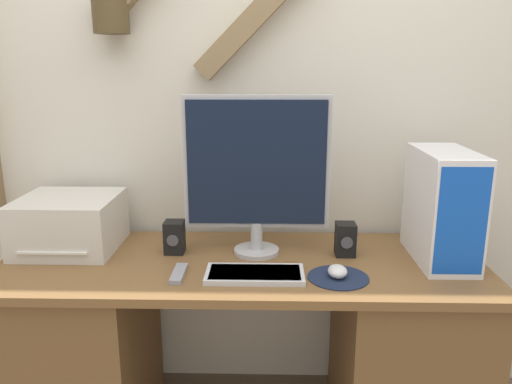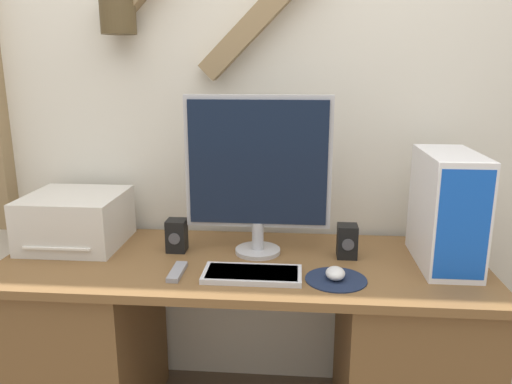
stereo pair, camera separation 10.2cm
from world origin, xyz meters
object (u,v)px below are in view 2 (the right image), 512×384
Objects in this scene: mouse at (335,273)px; computer_tower at (447,210)px; printer at (76,220)px; keyboard at (252,274)px; speaker_left at (177,235)px; remote_control at (177,272)px; speaker_right at (347,241)px; monitor at (258,168)px.

computer_tower is (0.39, 0.17, 0.17)m from mouse.
computer_tower is 1.11× the size of printer.
mouse reaches higher than keyboard.
speaker_left is at bearing 144.83° from keyboard.
printer is at bearing 176.52° from computer_tower.
remote_control is at bearing -28.98° from printer.
keyboard is 2.68× the size of speaker_right.
computer_tower is at bearing 14.60° from keyboard.
printer is 2.94× the size of speaker_right.
speaker_left is (-0.58, 0.22, 0.04)m from mouse.
printer reaches higher than remote_control.
keyboard is (-0.00, -0.22, -0.31)m from monitor.
monitor is 0.67m from computer_tower.
mouse is at bearing -39.64° from monitor.
remote_control is at bearing -169.44° from computer_tower.
printer is (-0.98, 0.26, 0.08)m from mouse.
speaker_left is at bearing -178.52° from monitor.
printer is 2.39× the size of remote_control.
printer reaches higher than mouse.
printer reaches higher than speaker_left.
monitor is at bearing 177.00° from speaker_right.
mouse is 0.66× the size of speaker_left.
keyboard is 0.91× the size of printer.
mouse is 0.66× the size of speaker_right.
monitor is at bearing 89.85° from keyboard.
speaker_left is at bearing 177.43° from computer_tower.
monitor reaches higher than computer_tower.
keyboard is at bearing -19.72° from printer.
monitor is 0.38m from keyboard.
printer is at bearing 174.36° from speaker_left.
mouse is at bearing -155.73° from computer_tower.
speaker_right is at bearing 19.35° from remote_control.
printer is at bearing 160.28° from keyboard.
mouse is 0.46m from computer_tower.
keyboard is at bearing -35.17° from speaker_left.
computer_tower is 2.65× the size of remote_control.
remote_control is at bearing -160.65° from speaker_right.
mouse is at bearing -104.84° from speaker_right.
monitor is 0.75m from printer.
speaker_left reaches higher than keyboard.
speaker_right is at bearing -3.00° from monitor.
monitor is 0.40m from speaker_left.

